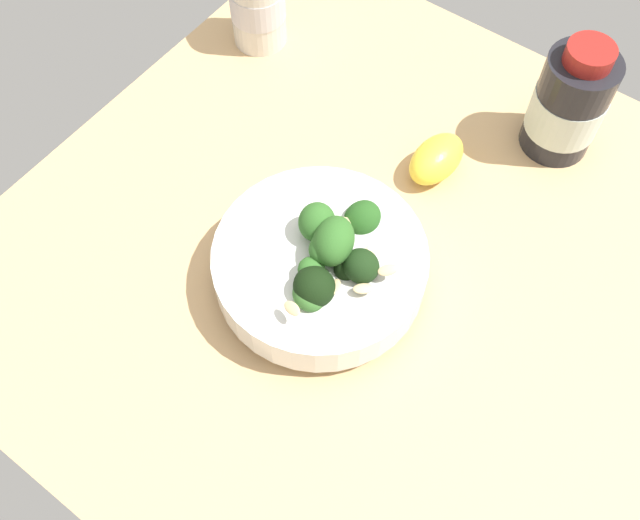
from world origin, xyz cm
name	(u,v)px	position (x,y,z in cm)	size (l,w,h in cm)	color
ground_plane	(366,264)	(0.00, 0.00, -2.15)	(68.26, 68.26, 4.30)	tan
bowl_of_broccoli	(322,263)	(-1.68, -5.20, 3.62)	(19.59, 19.59, 9.71)	white
lemon_wedge	(432,157)	(-0.50, 12.39, 2.01)	(7.06, 4.39, 4.02)	yellow
bottle_tall	(257,2)	(-26.78, 17.00, 5.31)	(6.30, 6.30, 11.73)	beige
bottle_short	(569,104)	(8.23, 23.32, 5.79)	(7.40, 7.40, 13.26)	black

